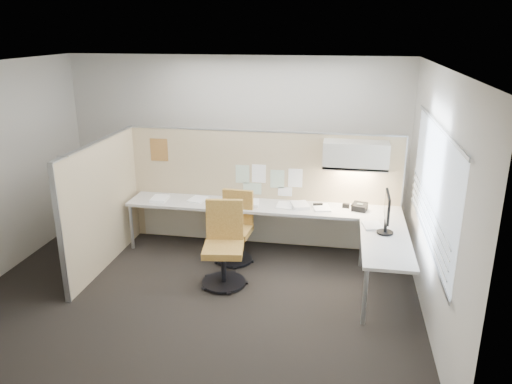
% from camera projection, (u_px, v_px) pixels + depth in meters
% --- Properties ---
extents(floor, '(5.50, 4.50, 0.01)m').
position_uv_depth(floor, '(200.00, 289.00, 6.44)').
color(floor, black).
rests_on(floor, ground).
extents(ceiling, '(5.50, 4.50, 0.01)m').
position_uv_depth(ceiling, '(191.00, 65.00, 5.55)').
color(ceiling, white).
rests_on(ceiling, wall_back).
extents(wall_back, '(5.50, 0.02, 2.80)m').
position_uv_depth(wall_back, '(236.00, 144.00, 8.10)').
color(wall_back, beige).
rests_on(wall_back, ground).
extents(wall_front, '(5.50, 0.02, 2.80)m').
position_uv_depth(wall_front, '(113.00, 271.00, 3.89)').
color(wall_front, beige).
rests_on(wall_front, ground).
extents(wall_right, '(0.02, 4.50, 2.80)m').
position_uv_depth(wall_right, '(434.00, 198.00, 5.54)').
color(wall_right, beige).
rests_on(wall_right, ground).
extents(window_pane, '(0.01, 2.80, 1.30)m').
position_uv_depth(window_pane, '(434.00, 185.00, 5.50)').
color(window_pane, '#ABB9C7').
rests_on(window_pane, wall_right).
extents(partition_back, '(4.10, 0.06, 1.75)m').
position_uv_depth(partition_back, '(262.00, 189.00, 7.56)').
color(partition_back, tan).
rests_on(partition_back, floor).
extents(partition_left, '(0.06, 2.20, 1.75)m').
position_uv_depth(partition_left, '(103.00, 205.00, 6.87)').
color(partition_left, tan).
rests_on(partition_left, floor).
extents(desk, '(4.00, 2.07, 0.73)m').
position_uv_depth(desk, '(283.00, 218.00, 7.14)').
color(desk, beige).
rests_on(desk, floor).
extents(overhead_bin, '(0.90, 0.36, 0.38)m').
position_uv_depth(overhead_bin, '(356.00, 155.00, 6.94)').
color(overhead_bin, beige).
rests_on(overhead_bin, partition_back).
extents(task_light_strip, '(0.60, 0.06, 0.02)m').
position_uv_depth(task_light_strip, '(355.00, 170.00, 7.01)').
color(task_light_strip, '#FFEABF').
rests_on(task_light_strip, overhead_bin).
extents(pinned_papers, '(1.01, 0.00, 0.47)m').
position_uv_depth(pinned_papers, '(267.00, 180.00, 7.47)').
color(pinned_papers, '#8CBF8C').
rests_on(pinned_papers, partition_back).
extents(poster, '(0.28, 0.00, 0.35)m').
position_uv_depth(poster, '(159.00, 150.00, 7.62)').
color(poster, orange).
rests_on(poster, partition_back).
extents(chair_left, '(0.57, 0.59, 1.08)m').
position_uv_depth(chair_left, '(224.00, 247.00, 6.45)').
color(chair_left, black).
rests_on(chair_left, floor).
extents(chair_right, '(0.53, 0.53, 0.99)m').
position_uv_depth(chair_right, '(235.00, 229.00, 7.11)').
color(chair_right, black).
rests_on(chair_right, floor).
extents(monitor, '(0.21, 0.50, 0.52)m').
position_uv_depth(monitor, '(387.00, 211.00, 6.20)').
color(monitor, black).
rests_on(monitor, desk).
extents(phone, '(0.25, 0.24, 0.12)m').
position_uv_depth(phone, '(359.00, 207.00, 7.07)').
color(phone, black).
rests_on(phone, desk).
extents(stapler, '(0.15, 0.07, 0.05)m').
position_uv_depth(stapler, '(318.00, 205.00, 7.22)').
color(stapler, black).
rests_on(stapler, desk).
extents(tape_dispenser, '(0.11, 0.07, 0.06)m').
position_uv_depth(tape_dispenser, '(346.00, 206.00, 7.18)').
color(tape_dispenser, black).
rests_on(tape_dispenser, desk).
extents(coat_hook, '(0.18, 0.42, 1.27)m').
position_uv_depth(coat_hook, '(60.00, 184.00, 5.93)').
color(coat_hook, silver).
rests_on(coat_hook, partition_left).
extents(paper_stack_0, '(0.25, 0.31, 0.04)m').
position_uv_depth(paper_stack_0, '(160.00, 199.00, 7.51)').
color(paper_stack_0, white).
rests_on(paper_stack_0, desk).
extents(paper_stack_1, '(0.29, 0.34, 0.02)m').
position_uv_depth(paper_stack_1, '(198.00, 199.00, 7.50)').
color(paper_stack_1, white).
rests_on(paper_stack_1, desk).
extents(paper_stack_2, '(0.26, 0.33, 0.05)m').
position_uv_depth(paper_stack_2, '(251.00, 203.00, 7.30)').
color(paper_stack_2, white).
rests_on(paper_stack_2, desk).
extents(paper_stack_3, '(0.24, 0.31, 0.01)m').
position_uv_depth(paper_stack_3, '(285.00, 205.00, 7.26)').
color(paper_stack_3, white).
rests_on(paper_stack_3, desk).
extents(paper_stack_4, '(0.29, 0.34, 0.02)m').
position_uv_depth(paper_stack_4, '(322.00, 208.00, 7.15)').
color(paper_stack_4, white).
rests_on(paper_stack_4, desk).
extents(paper_stack_5, '(0.28, 0.34, 0.02)m').
position_uv_depth(paper_stack_5, '(372.00, 226.00, 6.52)').
color(paper_stack_5, white).
rests_on(paper_stack_5, desk).
extents(paper_stack_6, '(0.31, 0.36, 0.05)m').
position_uv_depth(paper_stack_6, '(300.00, 205.00, 7.21)').
color(paper_stack_6, white).
rests_on(paper_stack_6, desk).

